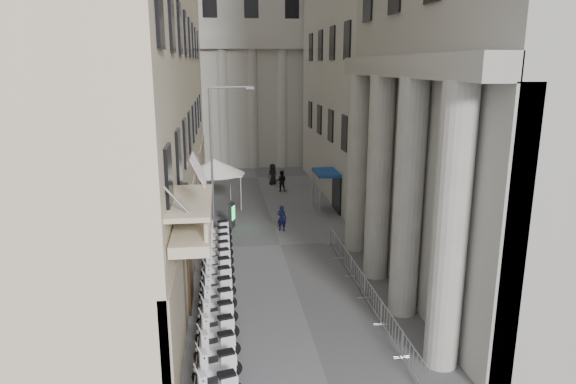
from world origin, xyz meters
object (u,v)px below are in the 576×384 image
object	(u,v)px
security_tent	(220,168)
pedestrian_a	(282,218)
pedestrian_b	(281,181)
street_lamp	(217,145)
info_kiosk	(232,215)

from	to	relation	value
security_tent	pedestrian_a	world-z (taller)	security_tent
security_tent	pedestrian_b	distance (m)	7.16
pedestrian_b	security_tent	bearing A→B (deg)	52.82
street_lamp	pedestrian_b	distance (m)	11.81
security_tent	info_kiosk	distance (m)	5.60
info_kiosk	street_lamp	bearing A→B (deg)	-163.76
info_kiosk	pedestrian_a	xyz separation A→B (m)	(3.19, -1.09, 0.00)
street_lamp	info_kiosk	xyz separation A→B (m)	(0.79, -0.03, -4.68)
info_kiosk	pedestrian_b	size ratio (longest dim) A/B	0.92
security_tent	street_lamp	xyz separation A→B (m)	(-0.08, -5.05, 2.45)
pedestrian_a	info_kiosk	bearing A→B (deg)	6.12
pedestrian_a	street_lamp	bearing A→B (deg)	9.28
pedestrian_a	pedestrian_b	distance (m)	10.72
pedestrian_b	pedestrian_a	bearing A→B (deg)	95.13
street_lamp	pedestrian_a	xyz separation A→B (m)	(3.99, -1.12, -4.68)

